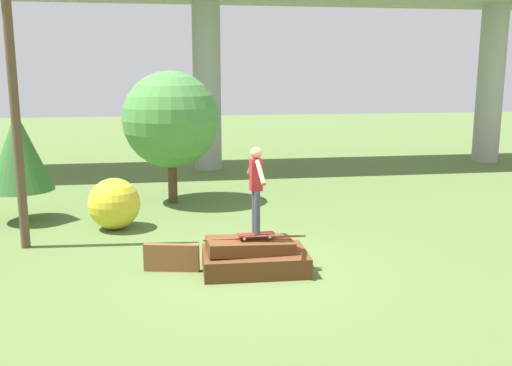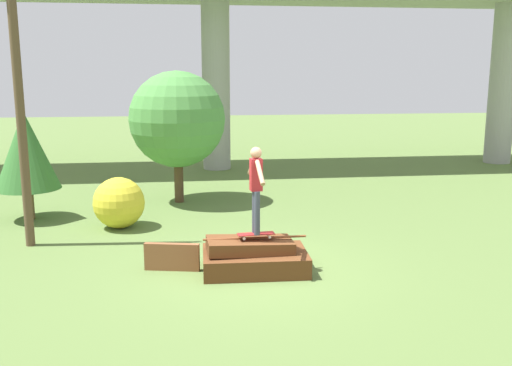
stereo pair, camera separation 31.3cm
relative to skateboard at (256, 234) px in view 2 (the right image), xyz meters
The scene contains 10 objects.
ground_plane 0.77m from the skateboard, 99.99° to the left, with size 80.00×80.00×0.00m, color #567038.
scrap_pile 0.50m from the skateboard, 118.89° to the left, with size 2.09×1.39×0.69m.
scrap_plank_loose 1.74m from the skateboard, 169.83° to the left, with size 1.10×0.35×0.55m.
skateboard is the anchor object (origin of this frame).
skater 1.01m from the skateboard, 97.13° to the left, with size 0.24×1.25×1.70m.
highway_overpass 13.43m from the skateboard, 90.06° to the left, with size 44.00×4.76×7.24m.
utility_pole 6.11m from the skateboard, 153.99° to the left, with size 1.30×0.20×6.96m.
tree_behind_left 7.33m from the skateboard, 138.68° to the left, with size 1.67×1.67×2.89m.
tree_behind_right 6.76m from the skateboard, 103.45° to the left, with size 2.83×2.83×3.91m.
bush_yellow_flowering 4.72m from the skateboard, 129.57° to the left, with size 1.29×1.29×1.29m.
Camera 2 is at (-1.36, -10.70, 3.91)m, focal length 40.00 mm.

